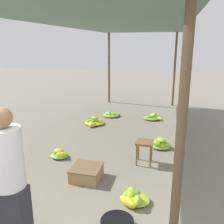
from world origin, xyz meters
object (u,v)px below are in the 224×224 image
Objects in this scene: vendor_foreground at (9,179)px; crate_near at (86,173)px; banana_pile_left_1 at (111,115)px; banana_pile_left_0 at (60,154)px; banana_pile_right_2 at (161,144)px; banana_pile_right_1 at (153,117)px; banana_pile_right_0 at (134,198)px; banana_pile_left_2 at (95,122)px; stool at (144,146)px.

vendor_foreground is 1.85m from crate_near.
crate_near is (0.50, -3.93, 0.05)m from banana_pile_left_1.
banana_pile_right_2 reaches higher than banana_pile_left_0.
banana_pile_left_1 is at bearing -179.69° from banana_pile_right_1.
banana_pile_left_0 is 0.66× the size of banana_pile_left_1.
banana_pile_right_0 is (1.43, -4.41, 0.01)m from banana_pile_left_1.
crate_near reaches higher than banana_pile_right_1.
banana_pile_right_0 is (1.72, -3.49, 0.01)m from banana_pile_left_2.
banana_pile_left_2 reaches higher than banana_pile_left_0.
banana_pile_left_0 is at bearing -174.73° from stool.
banana_pile_left_1 is (0.34, 3.25, -0.01)m from banana_pile_left_0.
banana_pile_left_1 is 1.14× the size of banana_pile_right_0.
banana_pile_left_0 reaches higher than banana_pile_left_1.
banana_pile_right_0 is (1.26, 1.16, -0.83)m from vendor_foreground.
banana_pile_right_1 is at bearing 90.78° from stool.
vendor_foreground is 1.90m from banana_pile_right_0.
stool is at bearing -51.37° from banana_pile_left_2.
banana_pile_right_2 is at bearing -52.13° from banana_pile_left_1.
banana_pile_right_2 is (0.31, 2.18, 0.02)m from banana_pile_right_0.
banana_pile_right_1 is 1.19× the size of banana_pile_right_2.
vendor_foreground is at bearing -102.42° from banana_pile_right_1.
stool reaches higher than banana_pile_right_0.
banana_pile_right_2 is at bearing 70.87° from stool.
banana_pile_right_1 is (1.23, 5.58, -0.83)m from vendor_foreground.
stool reaches higher than banana_pile_right_1.
banana_pile_right_0 is 4.42m from banana_pile_right_1.
banana_pile_right_0 is at bearing -33.35° from banana_pile_left_0.
vendor_foreground is at bearing -137.36° from banana_pile_right_0.
vendor_foreground is 2.85m from stool.
banana_pile_left_2 is at bearing 104.64° from crate_near.
banana_pile_left_1 is at bearing 97.26° from crate_near.
crate_near is (0.79, -3.01, 0.05)m from banana_pile_left_2.
banana_pile_right_2 is at bearing 64.89° from vendor_foreground.
banana_pile_left_0 reaches higher than banana_pile_right_0.
banana_pile_left_0 is at bearing 141.10° from crate_near.
vendor_foreground is 5.78m from banana_pile_right_1.
banana_pile_right_0 is at bearing 42.64° from vendor_foreground.
crate_near is at bearing 152.34° from banana_pile_right_0.
banana_pile_right_2 reaches higher than banana_pile_left_2.
banana_pile_right_1 reaches higher than banana_pile_left_1.
banana_pile_left_1 is 1.40m from banana_pile_right_1.
banana_pile_right_0 is at bearing -63.83° from banana_pile_left_2.
banana_pile_left_0 is 2.33m from banana_pile_left_2.
stool is 1.37m from banana_pile_right_0.
banana_pile_left_1 is 4.64m from banana_pile_right_0.
stool is 3.11m from banana_pile_right_1.
banana_pile_left_2 is 1.28× the size of banana_pile_right_0.
stool is at bearing -64.91° from banana_pile_left_1.
banana_pile_left_1 is at bearing 91.77° from vendor_foreground.
vendor_foreground is 3.35× the size of banana_pile_right_0.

